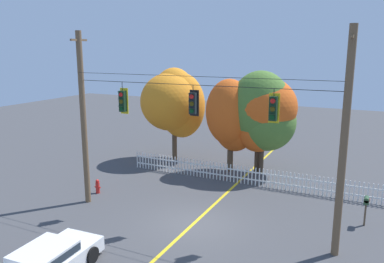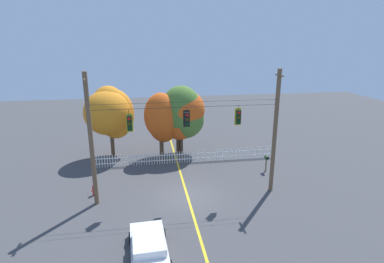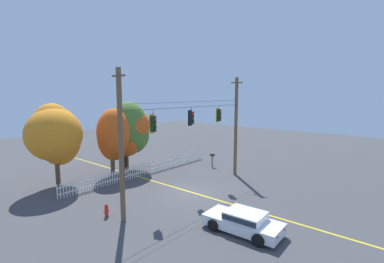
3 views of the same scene
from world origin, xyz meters
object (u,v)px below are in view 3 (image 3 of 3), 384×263
Objects in this scene: traffic_signal_northbound_secondary at (153,124)px; autumn_oak_far_east at (128,131)px; traffic_signal_eastbound_side at (219,115)px; fire_hydrant at (106,210)px; autumn_maple_near_fence at (55,134)px; roadside_mailbox at (212,156)px; autumn_maple_far_west at (128,129)px; autumn_maple_mid at (114,135)px; traffic_signal_southbound_primary at (191,118)px; parked_car at (243,221)px.

traffic_signal_northbound_secondary is 9.66m from autumn_oak_far_east.
traffic_signal_northbound_secondary is 7.16m from traffic_signal_eastbound_side.
traffic_signal_northbound_secondary is 5.92m from fire_hydrant.
autumn_maple_near_fence reaches higher than fire_hydrant.
traffic_signal_eastbound_side reaches higher than roadside_mailbox.
autumn_maple_far_west is at bearing -5.22° from autumn_maple_near_fence.
autumn_maple_near_fence is at bearing 168.69° from autumn_maple_mid.
autumn_maple_mid is at bearing -169.77° from autumn_maple_far_west.
fire_hydrant is (-6.47, 1.19, -5.20)m from traffic_signal_southbound_primary.
autumn_maple_near_fence is 8.30× the size of fire_hydrant.
autumn_maple_mid is 9.87m from roadside_mailbox.
autumn_maple_near_fence is 1.56× the size of parked_car.
traffic_signal_eastbound_side is 0.32× the size of parked_car.
traffic_signal_eastbound_side is 10.04m from parked_car.
autumn_maple_far_west is (4.42, 8.40, -1.48)m from traffic_signal_northbound_secondary.
autumn_maple_far_west is at bearing 62.26° from traffic_signal_northbound_secondary.
autumn_maple_mid reaches higher than parked_car.
parked_car is 3.08× the size of roadside_mailbox.
autumn_oak_far_east reaches higher than fire_hydrant.
traffic_signal_northbound_secondary is at bearing -117.74° from autumn_maple_far_west.
traffic_signal_eastbound_side is at bearing -60.32° from autumn_maple_mid.
autumn_maple_near_fence reaches higher than roadside_mailbox.
autumn_maple_near_fence reaches higher than autumn_oak_far_east.
fire_hydrant is (-2.79, 1.19, -5.08)m from traffic_signal_northbound_secondary.
autumn_oak_far_east reaches higher than roadside_mailbox.
traffic_signal_southbound_primary reaches higher than fire_hydrant.
autumn_oak_far_east is at bearing 129.92° from autumn_maple_far_west.
traffic_signal_eastbound_side is 8.98m from autumn_maple_far_west.
autumn_maple_near_fence reaches higher than parked_car.
roadside_mailbox is (10.78, 3.25, -4.35)m from traffic_signal_northbound_secondary.
traffic_signal_eastbound_side is 0.21× the size of autumn_maple_near_fence.
autumn_maple_mid is at bearing -11.31° from autumn_maple_near_fence.
autumn_oak_far_east is 0.14m from autumn_maple_far_west.
traffic_signal_southbound_primary is 3.49m from traffic_signal_eastbound_side.
autumn_oak_far_east is at bearing 140.85° from roadside_mailbox.
traffic_signal_southbound_primary is at bearing -94.66° from autumn_oak_far_east.
autumn_maple_far_west is at bearing 84.94° from traffic_signal_southbound_primary.
autumn_maple_far_west is (0.05, -0.06, 0.11)m from autumn_oak_far_east.
traffic_signal_northbound_secondary is at bearing -117.27° from autumn_oak_far_east.
autumn_maple_far_west is 15.24m from parked_car.
autumn_oak_far_east is (1.80, 0.40, 0.17)m from autumn_maple_mid.
parked_car is at bearing -114.96° from traffic_signal_southbound_primary.
traffic_signal_northbound_secondary is 1.11× the size of roadside_mailbox.
traffic_signal_northbound_secondary is at bearing 98.22° from parked_car.
traffic_signal_eastbound_side is 11.29m from fire_hydrant.
autumn_oak_far_east is 10.79m from fire_hydrant.
traffic_signal_eastbound_side is 12.97m from autumn_maple_near_fence.
fire_hydrant is at bearing 173.17° from traffic_signal_eastbound_side.
autumn_maple_mid is 7.63× the size of fire_hydrant.
autumn_maple_near_fence is 1.09× the size of autumn_maple_mid.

